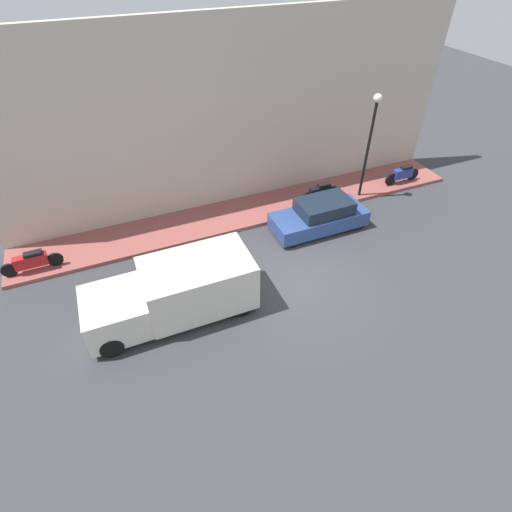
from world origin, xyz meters
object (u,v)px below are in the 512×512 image
parked_car (320,216)px  motorcycle_black (321,192)px  motorcycle_blue (403,174)px  delivery_van (174,292)px  streetlamp (371,131)px  motorcycle_red (31,261)px

parked_car → motorcycle_black: 1.90m
motorcycle_blue → motorcycle_black: size_ratio=0.99×
parked_car → motorcycle_black: parked_car is taller
delivery_van → streetlamp: bearing=-68.9°
motorcycle_black → streetlamp: size_ratio=0.42×
motorcycle_blue → streetlamp: size_ratio=0.41×
parked_car → motorcycle_black: bearing=-30.4°
delivery_van → motorcycle_black: (3.96, -7.65, -0.35)m
motorcycle_red → motorcycle_black: 11.97m
motorcycle_red → delivery_van: bearing=-132.0°
motorcycle_black → streetlamp: bearing=-97.5°
parked_car → motorcycle_blue: size_ratio=2.09×
motorcycle_black → delivery_van: bearing=117.4°
motorcycle_blue → motorcycle_black: motorcycle_black is taller
motorcycle_black → streetlamp: streetlamp is taller
delivery_van → motorcycle_red: 5.82m
delivery_van → motorcycle_red: bearing=48.0°
motorcycle_blue → streetlamp: bearing=94.5°
motorcycle_red → streetlamp: streetlamp is taller
motorcycle_black → streetlamp: 3.30m
parked_car → motorcycle_blue: bearing=-73.9°
parked_car → streetlamp: bearing=-64.7°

